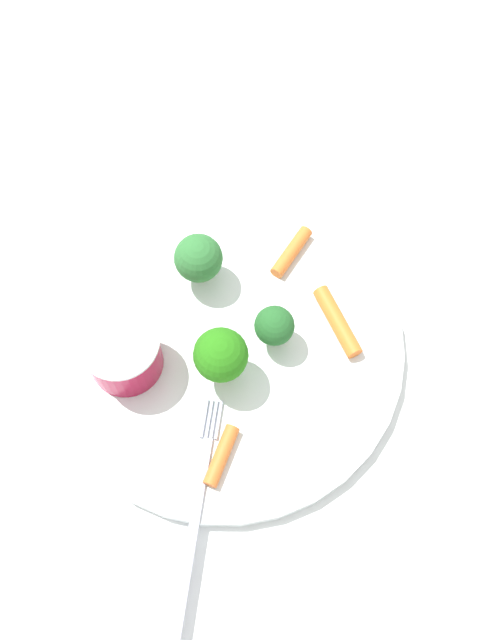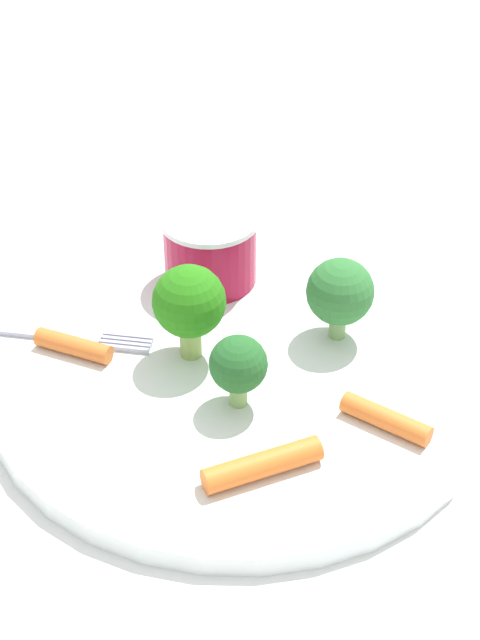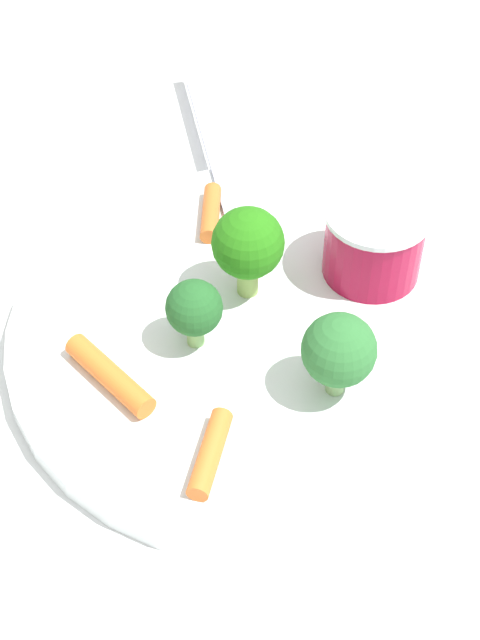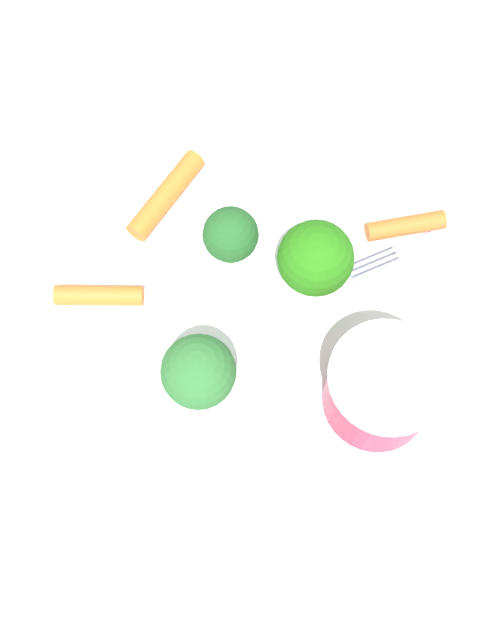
{
  "view_description": "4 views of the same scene",
  "coord_description": "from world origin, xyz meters",
  "px_view_note": "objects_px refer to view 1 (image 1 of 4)",
  "views": [
    {
      "loc": [
        0.18,
        -0.08,
        0.48
      ],
      "look_at": [
        -0.01,
        0.02,
        0.02
      ],
      "focal_mm": 38.52,
      "sensor_mm": 36.0,
      "label": 1
    },
    {
      "loc": [
        0.18,
        0.35,
        0.34
      ],
      "look_at": [
        -0.01,
        -0.01,
        0.03
      ],
      "focal_mm": 54.5,
      "sensor_mm": 36.0,
      "label": 2
    },
    {
      "loc": [
        -0.22,
        0.25,
        0.38
      ],
      "look_at": [
        0.0,
        0.01,
        0.02
      ],
      "focal_mm": 52.94,
      "sensor_mm": 36.0,
      "label": 3
    },
    {
      "loc": [
        -0.15,
        -0.07,
        0.41
      ],
      "look_at": [
        -0.02,
        0.01,
        0.03
      ],
      "focal_mm": 45.87,
      "sensor_mm": 36.0,
      "label": 4
    }
  ],
  "objects_px": {
    "broccoli_floret_0": "(274,326)",
    "plate": "(225,343)",
    "sauce_cup": "(123,352)",
    "carrot_stick_2": "(337,321)",
    "broccoli_floret_1": "(221,355)",
    "fork": "(192,540)",
    "carrot_stick_0": "(221,456)",
    "carrot_stick_1": "(291,252)",
    "broccoli_floret_2": "(198,259)"
  },
  "relations": [
    {
      "from": "broccoli_floret_0",
      "to": "plate",
      "type": "bearing_deg",
      "value": -117.3
    },
    {
      "from": "sauce_cup",
      "to": "carrot_stick_0",
      "type": "xyz_separation_m",
      "value": [
        0.09,
        0.03,
        -0.02
      ]
    },
    {
      "from": "carrot_stick_0",
      "to": "broccoli_floret_2",
      "type": "bearing_deg",
      "value": 159.59
    },
    {
      "from": "fork",
      "to": "carrot_stick_1",
      "type": "bearing_deg",
      "value": 133.83
    },
    {
      "from": "plate",
      "to": "broccoli_floret_1",
      "type": "bearing_deg",
      "value": -31.61
    },
    {
      "from": "broccoli_floret_2",
      "to": "carrot_stick_1",
      "type": "xyz_separation_m",
      "value": [
        0.02,
        0.07,
        -0.02
      ]
    },
    {
      "from": "plate",
      "to": "broccoli_floret_1",
      "type": "height_order",
      "value": "broccoli_floret_1"
    },
    {
      "from": "broccoli_floret_1",
      "to": "carrot_stick_2",
      "type": "bearing_deg",
      "value": 86.28
    },
    {
      "from": "broccoli_floret_1",
      "to": "fork",
      "type": "height_order",
      "value": "broccoli_floret_1"
    },
    {
      "from": "broccoli_floret_0",
      "to": "broccoli_floret_2",
      "type": "distance_m",
      "value": 0.08
    },
    {
      "from": "carrot_stick_0",
      "to": "carrot_stick_2",
      "type": "bearing_deg",
      "value": 112.02
    },
    {
      "from": "broccoli_floret_0",
      "to": "carrot_stick_1",
      "type": "bearing_deg",
      "value": 140.04
    },
    {
      "from": "sauce_cup",
      "to": "carrot_stick_1",
      "type": "relative_size",
      "value": 1.22
    },
    {
      "from": "broccoli_floret_2",
      "to": "broccoli_floret_0",
      "type": "bearing_deg",
      "value": 18.71
    },
    {
      "from": "plate",
      "to": "carrot_stick_2",
      "type": "height_order",
      "value": "carrot_stick_2"
    },
    {
      "from": "broccoli_floret_0",
      "to": "carrot_stick_2",
      "type": "bearing_deg",
      "value": 76.44
    },
    {
      "from": "sauce_cup",
      "to": "carrot_stick_0",
      "type": "relative_size",
      "value": 1.3
    },
    {
      "from": "carrot_stick_0",
      "to": "carrot_stick_1",
      "type": "distance_m",
      "value": 0.17
    },
    {
      "from": "carrot_stick_1",
      "to": "fork",
      "type": "xyz_separation_m",
      "value": [
        0.16,
        -0.16,
        -0.0
      ]
    },
    {
      "from": "broccoli_floret_2",
      "to": "carrot_stick_0",
      "type": "relative_size",
      "value": 1.11
    },
    {
      "from": "broccoli_floret_2",
      "to": "fork",
      "type": "distance_m",
      "value": 0.2
    },
    {
      "from": "plate",
      "to": "broccoli_floret_1",
      "type": "distance_m",
      "value": 0.05
    },
    {
      "from": "sauce_cup",
      "to": "carrot_stick_0",
      "type": "height_order",
      "value": "sauce_cup"
    },
    {
      "from": "broccoli_floret_0",
      "to": "broccoli_floret_1",
      "type": "bearing_deg",
      "value": -83.05
    },
    {
      "from": "fork",
      "to": "sauce_cup",
      "type": "bearing_deg",
      "value": 174.54
    },
    {
      "from": "broccoli_floret_2",
      "to": "carrot_stick_1",
      "type": "height_order",
      "value": "broccoli_floret_2"
    },
    {
      "from": "broccoli_floret_0",
      "to": "carrot_stick_1",
      "type": "relative_size",
      "value": 0.87
    },
    {
      "from": "carrot_stick_0",
      "to": "carrot_stick_2",
      "type": "xyz_separation_m",
      "value": [
        -0.05,
        0.12,
        0.0
      ]
    },
    {
      "from": "carrot_stick_0",
      "to": "broccoli_floret_1",
      "type": "bearing_deg",
      "value": 152.73
    },
    {
      "from": "carrot_stick_0",
      "to": "fork",
      "type": "bearing_deg",
      "value": -46.88
    },
    {
      "from": "broccoli_floret_0",
      "to": "broccoli_floret_2",
      "type": "xyz_separation_m",
      "value": [
        -0.07,
        -0.02,
        0.0
      ]
    },
    {
      "from": "broccoli_floret_1",
      "to": "broccoli_floret_0",
      "type": "bearing_deg",
      "value": 96.95
    },
    {
      "from": "sauce_cup",
      "to": "carrot_stick_2",
      "type": "bearing_deg",
      "value": 73.52
    },
    {
      "from": "broccoli_floret_1",
      "to": "carrot_stick_2",
      "type": "distance_m",
      "value": 0.1
    },
    {
      "from": "broccoli_floret_1",
      "to": "broccoli_floret_2",
      "type": "bearing_deg",
      "value": 164.9
    },
    {
      "from": "plate",
      "to": "fork",
      "type": "height_order",
      "value": "fork"
    },
    {
      "from": "broccoli_floret_0",
      "to": "carrot_stick_1",
      "type": "height_order",
      "value": "broccoli_floret_0"
    },
    {
      "from": "broccoli_floret_0",
      "to": "carrot_stick_2",
      "type": "xyz_separation_m",
      "value": [
        0.01,
        0.05,
        -0.02
      ]
    },
    {
      "from": "broccoli_floret_1",
      "to": "broccoli_floret_2",
      "type": "relative_size",
      "value": 1.14
    },
    {
      "from": "carrot_stick_2",
      "to": "fork",
      "type": "distance_m",
      "value": 0.19
    },
    {
      "from": "plate",
      "to": "sauce_cup",
      "type": "bearing_deg",
      "value": -103.2
    },
    {
      "from": "sauce_cup",
      "to": "broccoli_floret_2",
      "type": "bearing_deg",
      "value": 116.21
    },
    {
      "from": "carrot_stick_0",
      "to": "carrot_stick_2",
      "type": "relative_size",
      "value": 0.75
    },
    {
      "from": "plate",
      "to": "broccoli_floret_0",
      "type": "relative_size",
      "value": 6.66
    },
    {
      "from": "plate",
      "to": "sauce_cup",
      "type": "distance_m",
      "value": 0.08
    },
    {
      "from": "plate",
      "to": "broccoli_floret_2",
      "type": "height_order",
      "value": "broccoli_floret_2"
    },
    {
      "from": "broccoli_floret_2",
      "to": "carrot_stick_0",
      "type": "xyz_separation_m",
      "value": [
        0.13,
        -0.05,
        -0.02
      ]
    },
    {
      "from": "plate",
      "to": "broccoli_floret_1",
      "type": "relative_size",
      "value": 4.92
    },
    {
      "from": "plate",
      "to": "carrot_stick_1",
      "type": "xyz_separation_m",
      "value": [
        -0.04,
        0.08,
        0.01
      ]
    },
    {
      "from": "carrot_stick_0",
      "to": "sauce_cup",
      "type": "bearing_deg",
      "value": -162.63
    }
  ]
}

